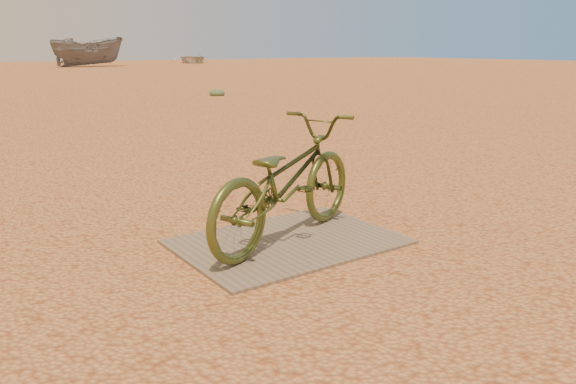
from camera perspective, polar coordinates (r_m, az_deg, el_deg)
ground at (r=4.55m, az=6.30°, el=-4.41°), size 120.00×120.00×0.00m
plywood_board at (r=4.34m, az=-0.00°, el=-5.08°), size 1.65×1.17×0.02m
bicycle at (r=4.23m, az=-0.25°, el=1.16°), size 1.89×1.21×0.94m
boat_mid_right at (r=46.77m, az=-19.62°, el=13.29°), size 6.08×3.08×2.25m
boat_far_right at (r=54.91m, az=-9.70°, el=13.29°), size 4.36×5.33×0.97m
kale_b at (r=17.84m, az=-7.22°, el=9.69°), size 0.48×0.48×0.26m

